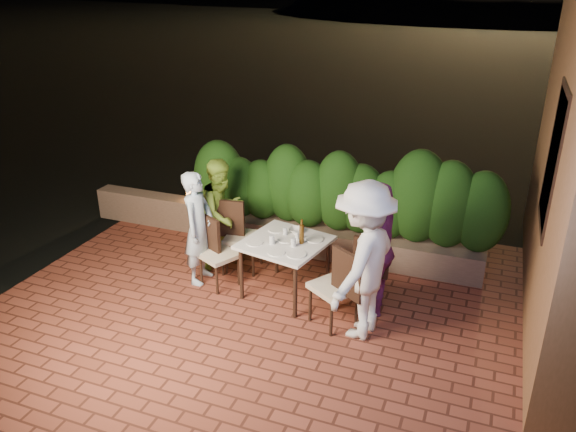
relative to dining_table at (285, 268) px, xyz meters
The scene contains 30 objects.
ground 1.07m from the dining_table, 85.39° to the right, with size 400.00×400.00×0.00m, color black.
terrace_floor 0.67m from the dining_table, 80.81° to the right, with size 7.00×6.00×0.15m, color brown.
window_pane 3.36m from the dining_table, ahead, with size 0.08×1.00×1.40m, color black.
window_frame 3.35m from the dining_table, ahead, with size 0.06×1.15×1.55m, color black.
planter 1.34m from the dining_table, 77.86° to the left, with size 4.20×0.55×0.40m, color brown.
hedge 1.45m from the dining_table, 77.86° to the left, with size 4.00×0.70×1.10m, color #183D10, non-canonical shape.
parapet 3.02m from the dining_table, 154.39° to the left, with size 2.20×0.30×0.50m, color brown.
hill 59.20m from the dining_table, 87.98° to the left, with size 52.00×40.00×22.00m, color black.
dining_table is the anchor object (origin of this frame).
plate_nw 0.54m from the dining_table, 149.04° to the right, with size 0.20×0.20×0.01m, color white.
plate_sw 0.51m from the dining_table, 130.75° to the left, with size 0.21×0.21×0.01m, color white.
plate_ne 0.55m from the dining_table, 48.71° to the right, with size 0.24×0.24×0.01m, color white.
plate_se 0.53m from the dining_table, 27.45° to the left, with size 0.22×0.22×0.01m, color white.
plate_centre 0.38m from the dining_table, 100.14° to the left, with size 0.22×0.22×0.01m, color white.
plate_front 0.51m from the dining_table, 86.49° to the right, with size 0.21×0.21×0.01m, color white.
glass_nw 0.47m from the dining_table, 133.46° to the right, with size 0.07×0.07×0.12m, color silver.
glass_sw 0.46m from the dining_table, 111.41° to the left, with size 0.06×0.06×0.10m, color silver.
glass_ne 0.47m from the dining_table, 34.96° to the right, with size 0.06×0.06×0.11m, color silver.
glass_se 0.45m from the dining_table, 37.88° to the left, with size 0.06×0.06×0.10m, color silver.
beer_bottle 0.57m from the dining_table, ahead, with size 0.06×0.06×0.32m, color #452B0B, non-canonical shape.
bowl 0.50m from the dining_table, 82.76° to the left, with size 0.19×0.19×0.05m, color white.
chair_left_front 0.90m from the dining_table, behind, with size 0.43×0.43×0.93m, color black, non-canonical shape.
chair_left_back 0.90m from the dining_table, 151.83° to the left, with size 0.47×0.47×1.01m, color black, non-canonical shape.
chair_right_front 0.88m from the dining_table, 28.36° to the right, with size 0.47×0.47×1.02m, color black, non-canonical shape.
chair_right_back 0.89m from the dining_table, ahead, with size 0.44×0.44×0.95m, color black, non-canonical shape.
diner_blue 1.25m from the dining_table, behind, with size 0.56×0.37×1.53m, color silver.
diner_green 1.28m from the dining_table, 157.00° to the left, with size 0.75×0.58×1.54m, color #8EBB3A.
diner_white 1.33m from the dining_table, 23.54° to the right, with size 1.19×0.68×1.84m, color white.
diner_purple 1.25m from the dining_table, ahead, with size 0.97×0.41×1.66m, color #7F2A75.
parapet_lamp 2.51m from the dining_table, 148.56° to the left, with size 0.10×0.10×0.14m, color orange.
Camera 1 is at (2.21, -4.85, 3.81)m, focal length 35.00 mm.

